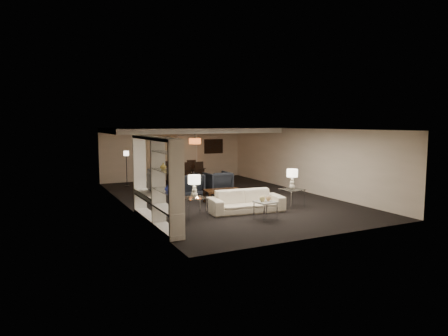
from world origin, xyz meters
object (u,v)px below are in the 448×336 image
pendant_light (195,141)px  table_lamp_right (292,179)px  chair_nr (201,173)px  side_table_left (194,208)px  chair_nl (175,174)px  chair_fr (190,170)px  floor_speaker (172,187)px  chair_nm (188,174)px  side_table_right (292,198)px  armchair_right (218,183)px  armchair_left (189,185)px  sofa (246,201)px  chair_fl (166,171)px  floor_lamp (127,169)px  television (150,182)px  dining_table (183,175)px  vase_amber (163,166)px  chair_fm (178,171)px  table_lamp_left (194,186)px  vase_blue (168,188)px  marble_table (265,211)px

pendant_light → table_lamp_right: bearing=-80.3°
chair_nr → side_table_left: bearing=-117.3°
chair_nl → chair_fr: size_ratio=1.00×
floor_speaker → chair_nm: floor_speaker is taller
side_table_right → armchair_right: bearing=108.4°
armchair_left → sofa: bearing=93.1°
floor_speaker → chair_fr: 5.89m
side_table_left → chair_nm: (2.10, 5.93, 0.20)m
chair_fl → chair_fr: size_ratio=1.00×
table_lamp_right → floor_lamp: 7.73m
armchair_right → chair_nl: chair_nl is taller
armchair_left → chair_nm: size_ratio=0.95×
television → dining_table: television is taller
vase_amber → chair_fm: bearing=68.0°
dining_table → chair_fm: size_ratio=1.92×
table_lamp_left → vase_blue: (-1.21, -1.27, 0.23)m
armchair_right → chair_fm: 3.94m
pendant_light → chair_fm: size_ratio=0.53×
chair_fr → chair_nm: bearing=68.6°
side_table_right → chair_nl: 6.23m
side_table_left → side_table_right: same height
side_table_right → table_lamp_right: table_lamp_right is taller
pendant_light → sofa: pendant_light is taller
chair_nl → sofa: bearing=-90.1°
vase_blue → television: bearing=89.0°
sofa → floor_speaker: size_ratio=1.93×
side_table_right → vase_amber: size_ratio=3.89×
pendant_light → chair_fl: pendant_light is taller
chair_nm → chair_nr: size_ratio=1.00×
side_table_right → floor_lamp: (-3.83, 6.71, 0.47)m
pendant_light → armchair_right: pendant_light is taller
sofa → table_lamp_right: size_ratio=3.53×
sofa → floor_speaker: 2.63m
chair_fr → marble_table: bearing=86.5°
armchair_right → television: bearing=38.5°
armchair_left → chair_fl: bearing=-103.1°
marble_table → dining_table: dining_table is taller
floor_speaker → vase_amber: bearing=-92.2°
vase_amber → chair_nr: (3.91, 6.89, -1.15)m
vase_amber → chair_fr: (3.91, 8.19, -1.15)m
chair_nm → armchair_right: bearing=-88.4°
marble_table → floor_lamp: 8.11m
armchair_left → chair_nl: size_ratio=0.95×
side_table_right → vase_amber: vase_amber is taller
marble_table → chair_nm: (0.40, 7.03, 0.23)m
chair_fm → side_table_right: bearing=102.2°
television → floor_speaker: bearing=-36.8°
chair_nl → chair_nm: 0.60m
vase_blue → chair_nr: bearing=61.5°
chair_nr → chair_fm: size_ratio=1.00×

